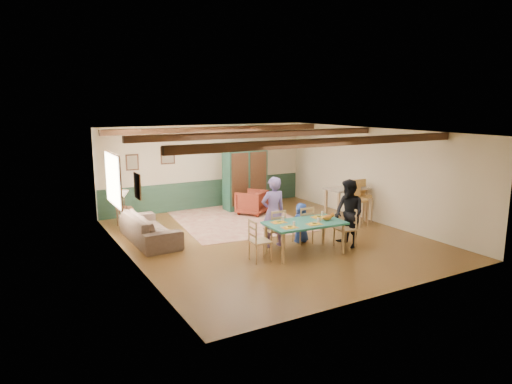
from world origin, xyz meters
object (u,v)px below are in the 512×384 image
person_man (273,212)px  person_child (301,223)px  armchair (252,202)px  sofa (149,228)px  dining_chair_end_left (260,240)px  bar_stool_left (360,205)px  dining_chair_far_right (303,225)px  bar_stool_right (364,201)px  end_table (125,217)px  counter_table (346,205)px  dining_chair_end_right (345,228)px  dining_table (305,238)px  cat (327,217)px  table_lamp (124,199)px  person_woman (349,213)px  armoire (245,176)px  dining_chair_far_left (275,228)px

person_man → person_child: 0.86m
armchair → sofa: size_ratio=0.35×
dining_chair_end_left → bar_stool_left: bearing=-70.6°
dining_chair_far_right → armchair: bearing=-92.8°
bar_stool_right → bar_stool_left: bearing=-143.8°
armchair → end_table: armchair is taller
armchair → counter_table: bearing=95.2°
dining_chair_end_right → counter_table: bearing=142.2°
dining_chair_far_right → person_child: person_child is taller
person_man → person_child: person_man is taller
dining_table → sofa: size_ratio=0.75×
person_child → cat: person_child is taller
cat → table_lamp: table_lamp is taller
counter_table → bar_stool_right: (0.42, -0.27, 0.11)m
dining_chair_far_right → person_woman: bearing=139.7°
person_woman → counter_table: size_ratio=1.34×
sofa → person_woman: bearing=-125.3°
armchair → table_lamp: bearing=-43.2°
dining_chair_end_left → sofa: size_ratio=0.40×
person_man → person_child: (0.78, -0.05, -0.35)m
dining_chair_far_right → counter_table: bearing=-151.7°
armoire → sofa: armoire is taller
person_man → table_lamp: size_ratio=3.45×
cat → bar_stool_left: bearing=34.3°
dining_table → table_lamp: table_lamp is taller
dining_table → counter_table: counter_table is taller
dining_chair_far_right → armchair: (0.34, 3.21, -0.09)m
person_woman → armchair: person_woman is taller
dining_table → bar_stool_right: bearing=25.2°
person_woman → cat: 0.69m
person_woman → armchair: size_ratio=1.96×
dining_chair_end_left → bar_stool_left: (3.83, 1.10, 0.14)m
person_child → counter_table: counter_table is taller
dining_table → end_table: (-2.99, 4.33, -0.10)m
armoire → table_lamp: size_ratio=4.39×
person_woman → end_table: 6.12m
dining_table → person_child: person_child is taller
dining_chair_far_right → bar_stool_left: 2.33m
dining_table → dining_chair_end_right: dining_chair_end_right is taller
table_lamp → bar_stool_right: bar_stool_right is taller
armchair → bar_stool_left: 3.34m
armchair → dining_chair_end_right: bearing=58.4°
cat → dining_table: bearing=169.7°
bar_stool_left → dining_chair_end_left: bearing=-169.7°
dining_chair_far_left → bar_stool_right: size_ratio=0.76×
armoire → bar_stool_left: (1.75, -3.47, -0.47)m
table_lamp → cat: bearing=-51.7°
person_man → armchair: size_ratio=2.05×
table_lamp → dining_chair_end_right: bearing=-46.9°
person_woman → armchair: 4.01m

